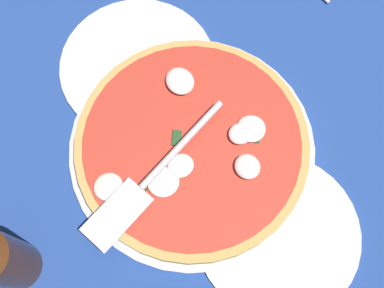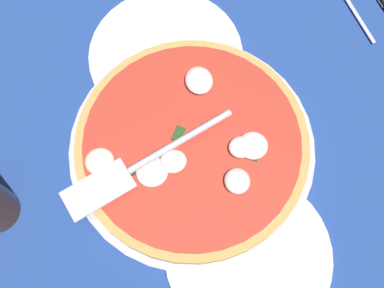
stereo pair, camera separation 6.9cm
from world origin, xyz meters
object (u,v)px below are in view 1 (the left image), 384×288
Objects in this scene: dinner_plate_left at (278,233)px; pizza at (192,144)px; dinner_plate_right at (138,66)px; pizza_server at (154,175)px.

dinner_plate_left is 0.68× the size of pizza.
dinner_plate_right is 16.58cm from pizza.
pizza_server reaches higher than dinner_plate_left.
dinner_plate_right is 0.72× the size of pizza.
pizza is at bearing 11.60° from dinner_plate_left.
dinner_plate_left is 0.90× the size of pizza_server.
dinner_plate_left is at bearing -174.03° from dinner_plate_right.
pizza_server is (-18.26, 7.36, 4.55)cm from dinner_plate_right.
dinner_plate_left is 33.74cm from dinner_plate_right.
pizza reaches higher than dinner_plate_right.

